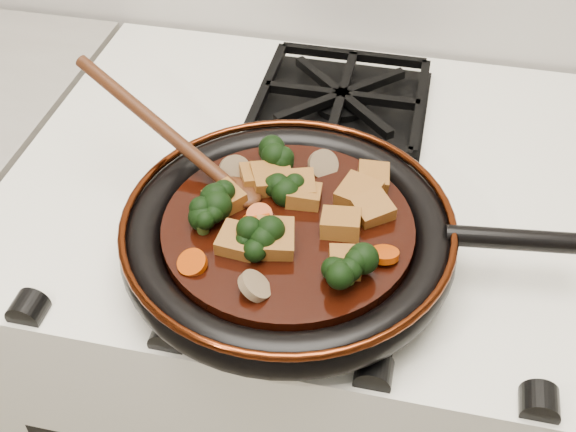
# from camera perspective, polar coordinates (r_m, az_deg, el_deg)

# --- Properties ---
(stove) EXTENTS (0.76, 0.60, 0.90)m
(stove) POSITION_cam_1_polar(r_m,az_deg,el_deg) (1.23, 2.03, -12.83)
(stove) COLOR white
(stove) RESTS_ON ground
(burner_grate_front) EXTENTS (0.23, 0.23, 0.03)m
(burner_grate_front) POSITION_cam_1_polar(r_m,az_deg,el_deg) (0.78, 0.90, -2.32)
(burner_grate_front) COLOR black
(burner_grate_front) RESTS_ON stove
(burner_grate_back) EXTENTS (0.23, 0.23, 0.03)m
(burner_grate_back) POSITION_cam_1_polar(r_m,az_deg,el_deg) (0.99, 4.24, 9.09)
(burner_grate_back) COLOR black
(burner_grate_back) RESTS_ON stove
(skillet) EXTENTS (0.47, 0.35, 0.05)m
(skillet) POSITION_cam_1_polar(r_m,az_deg,el_deg) (0.75, 0.16, -1.45)
(skillet) COLOR black
(skillet) RESTS_ON burner_grate_front
(braising_sauce) EXTENTS (0.26, 0.26, 0.02)m
(braising_sauce) POSITION_cam_1_polar(r_m,az_deg,el_deg) (0.75, 0.00, -1.17)
(braising_sauce) COLOR black
(braising_sauce) RESTS_ON skillet
(tofu_cube_0) EXTENTS (0.05, 0.05, 0.03)m
(tofu_cube_0) POSITION_cam_1_polar(r_m,az_deg,el_deg) (0.78, -2.45, 2.99)
(tofu_cube_0) COLOR brown
(tofu_cube_0) RESTS_ON braising_sauce
(tofu_cube_1) EXTENTS (0.04, 0.04, 0.02)m
(tofu_cube_1) POSITION_cam_1_polar(r_m,az_deg,el_deg) (0.71, -3.93, -2.04)
(tofu_cube_1) COLOR brown
(tofu_cube_1) RESTS_ON braising_sauce
(tofu_cube_2) EXTENTS (0.04, 0.04, 0.02)m
(tofu_cube_2) POSITION_cam_1_polar(r_m,az_deg,el_deg) (0.76, 1.27, 1.57)
(tofu_cube_2) COLOR brown
(tofu_cube_2) RESTS_ON braising_sauce
(tofu_cube_3) EXTENTS (0.04, 0.04, 0.02)m
(tofu_cube_3) POSITION_cam_1_polar(r_m,az_deg,el_deg) (0.79, 6.73, 2.96)
(tofu_cube_3) COLOR brown
(tofu_cube_3) RESTS_ON braising_sauce
(tofu_cube_4) EXTENTS (0.05, 0.05, 0.03)m
(tofu_cube_4) POSITION_cam_1_polar(r_m,az_deg,el_deg) (0.71, -1.07, -1.93)
(tofu_cube_4) COLOR brown
(tofu_cube_4) RESTS_ON braising_sauce
(tofu_cube_5) EXTENTS (0.05, 0.05, 0.03)m
(tofu_cube_5) POSITION_cam_1_polar(r_m,az_deg,el_deg) (0.75, 6.69, 0.49)
(tofu_cube_5) COLOR brown
(tofu_cube_5) RESTS_ON braising_sauce
(tofu_cube_6) EXTENTS (0.06, 0.05, 0.03)m
(tofu_cube_6) POSITION_cam_1_polar(r_m,az_deg,el_deg) (0.78, -1.31, 2.88)
(tofu_cube_6) COLOR brown
(tofu_cube_6) RESTS_ON braising_sauce
(tofu_cube_7) EXTENTS (0.05, 0.05, 0.02)m
(tofu_cube_7) POSITION_cam_1_polar(r_m,az_deg,el_deg) (0.76, -5.00, 1.33)
(tofu_cube_7) COLOR brown
(tofu_cube_7) RESTS_ON braising_sauce
(tofu_cube_8) EXTENTS (0.05, 0.05, 0.02)m
(tofu_cube_8) POSITION_cam_1_polar(r_m,az_deg,el_deg) (0.77, 0.60, 2.27)
(tofu_cube_8) COLOR brown
(tofu_cube_8) RESTS_ON braising_sauce
(tofu_cube_9) EXTENTS (0.05, 0.05, 0.03)m
(tofu_cube_9) POSITION_cam_1_polar(r_m,az_deg,el_deg) (0.76, 5.62, 1.68)
(tofu_cube_9) COLOR brown
(tofu_cube_9) RESTS_ON braising_sauce
(tofu_cube_10) EXTENTS (0.04, 0.04, 0.03)m
(tofu_cube_10) POSITION_cam_1_polar(r_m,az_deg,el_deg) (0.73, 4.20, -0.65)
(tofu_cube_10) COLOR brown
(tofu_cube_10) RESTS_ON braising_sauce
(tofu_cube_11) EXTENTS (0.04, 0.04, 0.02)m
(tofu_cube_11) POSITION_cam_1_polar(r_m,az_deg,el_deg) (0.69, 4.51, -3.73)
(tofu_cube_11) COLOR brown
(tofu_cube_11) RESTS_ON braising_sauce
(broccoli_floret_0) EXTENTS (0.08, 0.08, 0.05)m
(broccoli_floret_0) POSITION_cam_1_polar(r_m,az_deg,el_deg) (0.76, -0.14, 1.98)
(broccoli_floret_0) COLOR black
(broccoli_floret_0) RESTS_ON braising_sauce
(broccoli_floret_1) EXTENTS (0.08, 0.09, 0.07)m
(broccoli_floret_1) POSITION_cam_1_polar(r_m,az_deg,el_deg) (0.73, -6.80, -0.66)
(broccoli_floret_1) COLOR black
(broccoli_floret_1) RESTS_ON braising_sauce
(broccoli_floret_2) EXTENTS (0.09, 0.09, 0.07)m
(broccoli_floret_2) POSITION_cam_1_polar(r_m,az_deg,el_deg) (0.68, 4.76, -4.51)
(broccoli_floret_2) COLOR black
(broccoli_floret_2) RESTS_ON braising_sauce
(broccoli_floret_3) EXTENTS (0.08, 0.08, 0.07)m
(broccoli_floret_3) POSITION_cam_1_polar(r_m,az_deg,el_deg) (0.75, -5.77, 0.89)
(broccoli_floret_3) COLOR black
(broccoli_floret_3) RESTS_ON braising_sauce
(broccoli_floret_4) EXTENTS (0.07, 0.08, 0.07)m
(broccoli_floret_4) POSITION_cam_1_polar(r_m,az_deg,el_deg) (0.80, -0.85, 4.46)
(broccoli_floret_4) COLOR black
(broccoli_floret_4) RESTS_ON braising_sauce
(broccoli_floret_5) EXTENTS (0.06, 0.06, 0.06)m
(broccoli_floret_5) POSITION_cam_1_polar(r_m,az_deg,el_deg) (0.70, -2.40, -2.20)
(broccoli_floret_5) COLOR black
(broccoli_floret_5) RESTS_ON braising_sauce
(carrot_coin_0) EXTENTS (0.03, 0.03, 0.02)m
(carrot_coin_0) POSITION_cam_1_polar(r_m,az_deg,el_deg) (0.70, -7.57, -3.70)
(carrot_coin_0) COLOR #AC3704
(carrot_coin_0) RESTS_ON braising_sauce
(carrot_coin_1) EXTENTS (0.03, 0.03, 0.02)m
(carrot_coin_1) POSITION_cam_1_polar(r_m,az_deg,el_deg) (0.74, -2.26, 0.03)
(carrot_coin_1) COLOR #AC3704
(carrot_coin_1) RESTS_ON braising_sauce
(carrot_coin_2) EXTENTS (0.03, 0.03, 0.02)m
(carrot_coin_2) POSITION_cam_1_polar(r_m,az_deg,el_deg) (0.71, 7.61, -3.05)
(carrot_coin_2) COLOR #AC3704
(carrot_coin_2) RESTS_ON braising_sauce
(carrot_coin_3) EXTENTS (0.03, 0.03, 0.02)m
(carrot_coin_3) POSITION_cam_1_polar(r_m,az_deg,el_deg) (0.74, -2.50, -0.27)
(carrot_coin_3) COLOR #AC3704
(carrot_coin_3) RESTS_ON braising_sauce
(mushroom_slice_0) EXTENTS (0.04, 0.04, 0.03)m
(mushroom_slice_0) POSITION_cam_1_polar(r_m,az_deg,el_deg) (0.80, 2.79, 4.09)
(mushroom_slice_0) COLOR #80684A
(mushroom_slice_0) RESTS_ON braising_sauce
(mushroom_slice_1) EXTENTS (0.05, 0.05, 0.03)m
(mushroom_slice_1) POSITION_cam_1_polar(r_m,az_deg,el_deg) (0.79, -4.22, 3.55)
(mushroom_slice_1) COLOR #80684A
(mushroom_slice_1) RESTS_ON braising_sauce
(mushroom_slice_2) EXTENTS (0.04, 0.04, 0.03)m
(mushroom_slice_2) POSITION_cam_1_polar(r_m,az_deg,el_deg) (0.67, -2.65, -5.54)
(mushroom_slice_2) COLOR #80684A
(mushroom_slice_2) RESTS_ON braising_sauce
(wooden_spoon) EXTENTS (0.15, 0.09, 0.24)m
(wooden_spoon) POSITION_cam_1_polar(r_m,az_deg,el_deg) (0.79, -7.67, 4.99)
(wooden_spoon) COLOR #401E0D
(wooden_spoon) RESTS_ON braising_sauce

